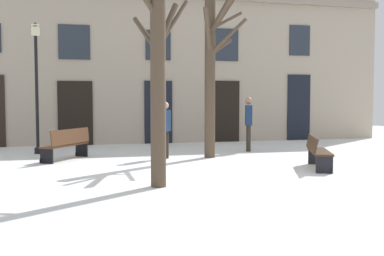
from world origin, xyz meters
The scene contains 9 objects.
ground_plane centered at (0.00, 0.00, 0.00)m, with size 31.47×31.47×0.00m, color white.
building_facade centered at (-0.01, 8.00, 3.06)m, with size 19.67×0.60×6.03m.
tree_foreground centered at (0.98, 3.06, 2.67)m, with size 1.57×1.71×4.99m.
tree_right_of_center centered at (-1.37, -1.05, 2.34)m, with size 1.88×1.45×4.80m.
streetlamp centered at (-4.15, 5.33, 2.53)m, with size 0.30×0.30×4.17m.
bench_back_to_back_left centered at (-3.22, 3.56, 0.46)m, with size 1.40×1.73×0.91m.
bench_back_to_back_right centered at (2.98, 0.33, 0.43)m, with size 1.06×1.75×0.83m.
person_near_bench centered at (-0.41, 3.16, 0.93)m, with size 0.39×0.44×1.68m.
person_by_shop_door centered at (2.66, 4.38, 1.02)m, with size 0.32×0.43×1.81m.
Camera 1 is at (-2.99, -10.37, 1.81)m, focal length 43.90 mm.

